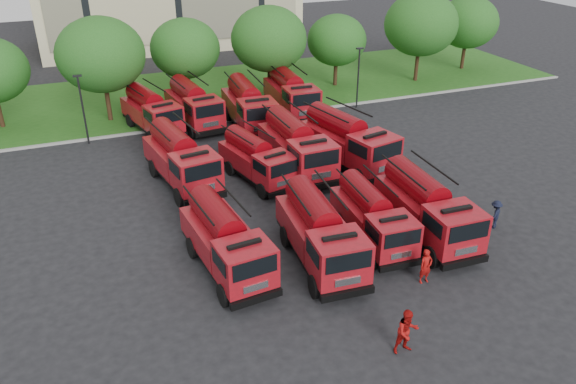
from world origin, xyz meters
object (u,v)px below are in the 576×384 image
at_px(fire_truck_10, 248,106).
at_px(firefighter_3, 493,227).
at_px(firefighter_4, 195,221).
at_px(fire_truck_1, 320,233).
at_px(firefighter_0, 424,282).
at_px(fire_truck_3, 426,208).
at_px(fire_truck_8, 151,111).
at_px(fire_truck_2, 372,217).
at_px(fire_truck_9, 193,105).
at_px(firefighter_5, 340,162).
at_px(fire_truck_7, 347,141).
at_px(fire_truck_4, 181,159).
at_px(fire_truck_0, 226,241).
at_px(firefighter_1, 405,351).
at_px(fire_truck_11, 291,93).
at_px(firefighter_2, 465,252).
at_px(fire_truck_6, 296,146).
at_px(fire_truck_5, 257,159).

relative_size(fire_truck_10, firefighter_3, 4.80).
bearing_deg(firefighter_4, fire_truck_1, -166.68).
bearing_deg(firefighter_0, firefighter_3, 22.17).
xyz_separation_m(fire_truck_3, firefighter_4, (-10.91, 5.89, -1.67)).
bearing_deg(fire_truck_8, fire_truck_10, -29.28).
bearing_deg(fire_truck_2, firefighter_0, -78.64).
bearing_deg(fire_truck_9, firefighter_5, -61.93).
xyz_separation_m(fire_truck_7, firefighter_4, (-11.10, -3.51, -1.78)).
distance_m(fire_truck_4, firefighter_4, 5.19).
distance_m(fire_truck_0, firefighter_1, 9.51).
bearing_deg(fire_truck_9, fire_truck_11, -9.12).
distance_m(fire_truck_9, firefighter_2, 24.42).
bearing_deg(fire_truck_1, fire_truck_4, 116.22).
relative_size(fire_truck_3, firefighter_1, 3.73).
xyz_separation_m(fire_truck_4, firefighter_3, (14.55, -11.48, -1.71)).
relative_size(fire_truck_10, firefighter_2, 4.71).
distance_m(fire_truck_1, firefighter_4, 7.89).
xyz_separation_m(fire_truck_9, firefighter_5, (7.51, -10.66, -1.67)).
bearing_deg(firefighter_1, fire_truck_1, 96.72).
height_order(fire_truck_9, firefighter_4, fire_truck_9).
relative_size(fire_truck_4, fire_truck_8, 1.06).
distance_m(firefighter_1, firefighter_3, 11.49).
xyz_separation_m(fire_truck_0, fire_truck_10, (6.89, 17.73, 0.16)).
relative_size(firefighter_0, firefighter_3, 1.08).
height_order(fire_truck_9, fire_truck_11, fire_truck_11).
xyz_separation_m(fire_truck_1, firefighter_4, (-4.80, 6.04, -1.64)).
height_order(fire_truck_10, firefighter_5, fire_truck_10).
bearing_deg(fire_truck_3, fire_truck_8, 119.68).
bearing_deg(fire_truck_0, fire_truck_2, -8.24).
height_order(fire_truck_0, fire_truck_6, fire_truck_6).
height_order(fire_truck_1, fire_truck_5, fire_truck_1).
xyz_separation_m(firefighter_1, firefighter_5, (5.60, 17.10, 0.00)).
bearing_deg(fire_truck_1, firefighter_5, 62.95).
xyz_separation_m(fire_truck_0, fire_truck_2, (7.65, -0.34, -0.14)).
height_order(fire_truck_5, fire_truck_8, fire_truck_8).
relative_size(fire_truck_7, firefighter_5, 4.59).
relative_size(fire_truck_9, firefighter_4, 4.49).
bearing_deg(firefighter_2, fire_truck_7, 9.82).
bearing_deg(firefighter_3, fire_truck_7, -99.22).
distance_m(fire_truck_4, firefighter_2, 17.46).
bearing_deg(firefighter_3, firefighter_0, -5.97).
xyz_separation_m(fire_truck_1, fire_truck_5, (0.07, 9.68, -0.19)).
height_order(fire_truck_8, fire_truck_11, fire_truck_11).
height_order(firefighter_1, firefighter_5, firefighter_1).
bearing_deg(fire_truck_3, fire_truck_5, 124.51).
bearing_deg(fire_truck_5, fire_truck_8, 99.93).
bearing_deg(firefighter_3, fire_truck_8, -85.23).
distance_m(fire_truck_11, firefighter_4, 18.61).
bearing_deg(firefighter_2, firefighter_4, 61.58).
distance_m(fire_truck_9, firefighter_5, 13.15).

